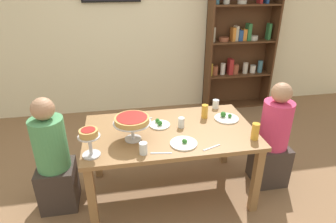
{
  "coord_description": "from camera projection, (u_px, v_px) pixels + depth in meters",
  "views": [
    {
      "loc": [
        -0.44,
        -2.34,
        2.09
      ],
      "look_at": [
        0.0,
        0.1,
        0.89
      ],
      "focal_mm": 30.72,
      "sensor_mm": 36.0,
      "label": 1
    }
  ],
  "objects": [
    {
      "name": "diner_head_east",
      "position": [
        273.0,
        142.0,
        3.01
      ],
      "size": [
        0.34,
        0.34,
        1.15
      ],
      "rotation": [
        0.0,
        0.0,
        3.14
      ],
      "color": "#382D28",
      "rests_on": "ground_plane"
    },
    {
      "name": "water_glass_clear_spare",
      "position": [
        143.0,
        148.0,
        2.36
      ],
      "size": [
        0.07,
        0.07,
        0.1
      ],
      "primitive_type": "cylinder",
      "color": "white",
      "rests_on": "dining_table"
    },
    {
      "name": "rear_partition",
      "position": [
        144.0,
        23.0,
        4.4
      ],
      "size": [
        8.0,
        0.12,
        2.8
      ],
      "primitive_type": "cube",
      "color": "beige",
      "rests_on": "ground_plane"
    },
    {
      "name": "diner_head_west",
      "position": [
        54.0,
        163.0,
        2.68
      ],
      "size": [
        0.34,
        0.34,
        1.15
      ],
      "color": "#382D28",
      "rests_on": "ground_plane"
    },
    {
      "name": "bookshelf",
      "position": [
        240.0,
        41.0,
        4.61
      ],
      "size": [
        1.1,
        0.3,
        2.21
      ],
      "color": "#4C2D19",
      "rests_on": "ground_plane"
    },
    {
      "name": "deep_dish_pizza_stand",
      "position": [
        132.0,
        121.0,
        2.5
      ],
      "size": [
        0.34,
        0.34,
        0.23
      ],
      "color": "silver",
      "rests_on": "dining_table"
    },
    {
      "name": "water_glass_clear_far",
      "position": [
        216.0,
        104.0,
        3.17
      ],
      "size": [
        0.07,
        0.07,
        0.1
      ],
      "primitive_type": "cylinder",
      "color": "white",
      "rests_on": "dining_table"
    },
    {
      "name": "water_glass_clear_near",
      "position": [
        181.0,
        122.0,
        2.77
      ],
      "size": [
        0.06,
        0.06,
        0.1
      ],
      "primitive_type": "cylinder",
      "color": "white",
      "rests_on": "dining_table"
    },
    {
      "name": "salad_plate_far_diner",
      "position": [
        226.0,
        118.0,
        2.94
      ],
      "size": [
        0.25,
        0.25,
        0.07
      ],
      "color": "white",
      "rests_on": "dining_table"
    },
    {
      "name": "beer_glass_amber_short",
      "position": [
        255.0,
        131.0,
        2.56
      ],
      "size": [
        0.07,
        0.07,
        0.16
      ],
      "primitive_type": "cylinder",
      "color": "gold",
      "rests_on": "dining_table"
    },
    {
      "name": "salad_plate_near_diner",
      "position": [
        159.0,
        124.0,
        2.81
      ],
      "size": [
        0.2,
        0.2,
        0.06
      ],
      "color": "white",
      "rests_on": "dining_table"
    },
    {
      "name": "cutlery_knife_near",
      "position": [
        161.0,
        153.0,
        2.38
      ],
      "size": [
        0.18,
        0.05,
        0.0
      ],
      "primitive_type": "cube",
      "rotation": [
        0.0,
        0.0,
        -0.16
      ],
      "color": "silver",
      "rests_on": "dining_table"
    },
    {
      "name": "ground_plane",
      "position": [
        170.0,
        191.0,
        3.06
      ],
      "size": [
        12.0,
        12.0,
        0.0
      ],
      "primitive_type": "plane",
      "color": "#846042"
    },
    {
      "name": "beer_glass_amber_tall",
      "position": [
        205.0,
        111.0,
        2.94
      ],
      "size": [
        0.07,
        0.07,
        0.14
      ],
      "primitive_type": "cylinder",
      "color": "gold",
      "rests_on": "dining_table"
    },
    {
      "name": "salad_plate_spare",
      "position": [
        184.0,
        143.0,
        2.51
      ],
      "size": [
        0.24,
        0.24,
        0.05
      ],
      "color": "white",
      "rests_on": "dining_table"
    },
    {
      "name": "cutlery_fork_near",
      "position": [
        144.0,
        118.0,
        2.96
      ],
      "size": [
        0.18,
        0.04,
        0.0
      ],
      "primitive_type": "cube",
      "rotation": [
        0.0,
        0.0,
        2.99
      ],
      "color": "silver",
      "rests_on": "dining_table"
    },
    {
      "name": "personal_pizza_stand",
      "position": [
        89.0,
        137.0,
        2.28
      ],
      "size": [
        0.18,
        0.18,
        0.24
      ],
      "color": "silver",
      "rests_on": "dining_table"
    },
    {
      "name": "dining_table",
      "position": [
        170.0,
        138.0,
        2.77
      ],
      "size": [
        1.61,
        0.92,
        0.74
      ],
      "color": "olive",
      "rests_on": "ground_plane"
    },
    {
      "name": "cutlery_fork_far",
      "position": [
        212.0,
        147.0,
        2.46
      ],
      "size": [
        0.17,
        0.08,
        0.0
      ],
      "primitive_type": "cube",
      "rotation": [
        0.0,
        0.0,
        0.37
      ],
      "color": "silver",
      "rests_on": "dining_table"
    }
  ]
}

